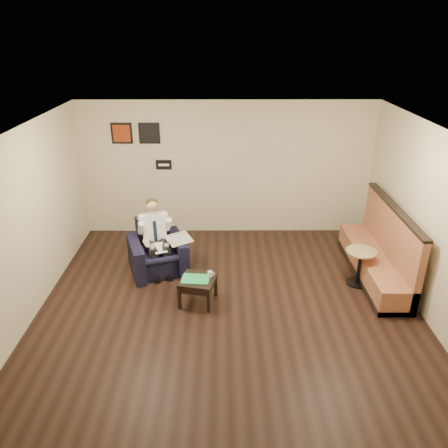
{
  "coord_description": "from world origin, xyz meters",
  "views": [
    {
      "loc": [
        -0.1,
        -5.68,
        4.09
      ],
      "look_at": [
        -0.07,
        1.2,
        0.97
      ],
      "focal_mm": 35.0,
      "sensor_mm": 36.0,
      "label": 1
    }
  ],
  "objects_px": {
    "coffee_mug": "(210,274)",
    "smartphone": "(203,274)",
    "cafe_table": "(359,267)",
    "banquette": "(376,243)",
    "side_table": "(198,290)",
    "seated_man": "(158,242)",
    "green_folder": "(196,279)",
    "armchair": "(157,248)"
  },
  "relations": [
    {
      "from": "coffee_mug",
      "to": "cafe_table",
      "type": "xyz_separation_m",
      "value": [
        2.55,
        0.48,
        -0.16
      ]
    },
    {
      "from": "seated_man",
      "to": "coffee_mug",
      "type": "distance_m",
      "value": 1.26
    },
    {
      "from": "side_table",
      "to": "smartphone",
      "type": "xyz_separation_m",
      "value": [
        0.08,
        0.14,
        0.22
      ]
    },
    {
      "from": "coffee_mug",
      "to": "seated_man",
      "type": "bearing_deg",
      "value": 138.45
    },
    {
      "from": "armchair",
      "to": "coffee_mug",
      "type": "bearing_deg",
      "value": -63.29
    },
    {
      "from": "side_table",
      "to": "banquette",
      "type": "relative_size",
      "value": 0.21
    },
    {
      "from": "side_table",
      "to": "banquette",
      "type": "height_order",
      "value": "banquette"
    },
    {
      "from": "coffee_mug",
      "to": "armchair",
      "type": "bearing_deg",
      "value": 135.97
    },
    {
      "from": "armchair",
      "to": "green_folder",
      "type": "relative_size",
      "value": 2.2
    },
    {
      "from": "coffee_mug",
      "to": "cafe_table",
      "type": "distance_m",
      "value": 2.6
    },
    {
      "from": "banquette",
      "to": "cafe_table",
      "type": "distance_m",
      "value": 0.55
    },
    {
      "from": "coffee_mug",
      "to": "cafe_table",
      "type": "height_order",
      "value": "cafe_table"
    },
    {
      "from": "coffee_mug",
      "to": "smartphone",
      "type": "xyz_separation_m",
      "value": [
        -0.11,
        0.07,
        -0.04
      ]
    },
    {
      "from": "cafe_table",
      "to": "banquette",
      "type": "bearing_deg",
      "value": 39.28
    },
    {
      "from": "coffee_mug",
      "to": "smartphone",
      "type": "relative_size",
      "value": 0.68
    },
    {
      "from": "side_table",
      "to": "green_folder",
      "type": "bearing_deg",
      "value": -159.36
    },
    {
      "from": "green_folder",
      "to": "smartphone",
      "type": "xyz_separation_m",
      "value": [
        0.11,
        0.15,
        -0.0
      ]
    },
    {
      "from": "coffee_mug",
      "to": "side_table",
      "type": "bearing_deg",
      "value": -159.36
    },
    {
      "from": "seated_man",
      "to": "cafe_table",
      "type": "xyz_separation_m",
      "value": [
        3.48,
        -0.35,
        -0.31
      ]
    },
    {
      "from": "green_folder",
      "to": "coffee_mug",
      "type": "height_order",
      "value": "coffee_mug"
    },
    {
      "from": "side_table",
      "to": "banquette",
      "type": "xyz_separation_m",
      "value": [
        3.08,
        0.83,
        0.43
      ]
    },
    {
      "from": "armchair",
      "to": "seated_man",
      "type": "distance_m",
      "value": 0.21
    },
    {
      "from": "armchair",
      "to": "cafe_table",
      "type": "relative_size",
      "value": 1.49
    },
    {
      "from": "seated_man",
      "to": "smartphone",
      "type": "xyz_separation_m",
      "value": [
        0.82,
        -0.76,
        -0.19
      ]
    },
    {
      "from": "side_table",
      "to": "green_folder",
      "type": "xyz_separation_m",
      "value": [
        -0.03,
        -0.01,
        0.22
      ]
    },
    {
      "from": "banquette",
      "to": "seated_man",
      "type": "bearing_deg",
      "value": 178.88
    },
    {
      "from": "side_table",
      "to": "smartphone",
      "type": "height_order",
      "value": "smartphone"
    },
    {
      "from": "smartphone",
      "to": "side_table",
      "type": "bearing_deg",
      "value": -97.35
    },
    {
      "from": "cafe_table",
      "to": "seated_man",
      "type": "bearing_deg",
      "value": 174.23
    },
    {
      "from": "seated_man",
      "to": "coffee_mug",
      "type": "xyz_separation_m",
      "value": [
        0.94,
        -0.83,
        -0.15
      ]
    },
    {
      "from": "seated_man",
      "to": "banquette",
      "type": "bearing_deg",
      "value": -20.38
    },
    {
      "from": "side_table",
      "to": "cafe_table",
      "type": "relative_size",
      "value": 0.83
    },
    {
      "from": "smartphone",
      "to": "cafe_table",
      "type": "height_order",
      "value": "cafe_table"
    },
    {
      "from": "smartphone",
      "to": "armchair",
      "type": "bearing_deg",
      "value": 157.56
    },
    {
      "from": "side_table",
      "to": "seated_man",
      "type": "bearing_deg",
      "value": 129.36
    },
    {
      "from": "armchair",
      "to": "coffee_mug",
      "type": "distance_m",
      "value": 1.36
    },
    {
      "from": "seated_man",
      "to": "coffee_mug",
      "type": "height_order",
      "value": "seated_man"
    },
    {
      "from": "side_table",
      "to": "smartphone",
      "type": "distance_m",
      "value": 0.27
    },
    {
      "from": "smartphone",
      "to": "cafe_table",
      "type": "distance_m",
      "value": 2.69
    },
    {
      "from": "green_folder",
      "to": "smartphone",
      "type": "distance_m",
      "value": 0.19
    },
    {
      "from": "seated_man",
      "to": "armchair",
      "type": "bearing_deg",
      "value": 90.0
    },
    {
      "from": "smartphone",
      "to": "banquette",
      "type": "distance_m",
      "value": 3.08
    }
  ]
}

